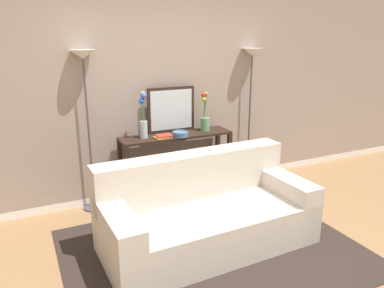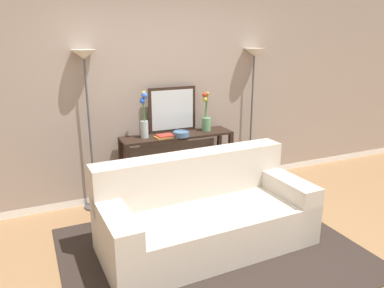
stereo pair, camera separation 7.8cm
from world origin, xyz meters
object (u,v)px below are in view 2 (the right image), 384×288
(couch, at_px, (204,216))
(vase_short_flowers, at_px, (206,118))
(wall_mirror, at_px, (172,110))
(vase_tall_flowers, at_px, (144,117))
(fruit_bowl, at_px, (181,134))
(console_table, at_px, (177,154))
(book_stack, at_px, (164,136))
(floor_lamp_right, at_px, (253,79))
(book_row_under_console, at_px, (147,198))
(floor_lamp_left, at_px, (86,87))

(couch, bearing_deg, vase_short_flowers, 63.31)
(wall_mirror, bearing_deg, vase_tall_flowers, -162.04)
(fruit_bowl, bearing_deg, vase_short_flowers, 18.74)
(console_table, relative_size, book_stack, 6.30)
(vase_tall_flowers, distance_m, book_stack, 0.33)
(floor_lamp_right, bearing_deg, book_row_under_console, -175.03)
(console_table, xyz_separation_m, floor_lamp_right, (1.17, 0.14, 0.88))
(console_table, relative_size, wall_mirror, 2.27)
(floor_lamp_right, height_order, book_row_under_console, floor_lamp_right)
(vase_tall_flowers, bearing_deg, floor_lamp_left, 168.82)
(console_table, height_order, book_stack, book_stack)
(floor_lamp_right, bearing_deg, couch, -136.26)
(floor_lamp_right, distance_m, book_stack, 1.51)
(floor_lamp_left, height_order, fruit_bowl, floor_lamp_left)
(couch, height_order, book_stack, couch)
(floor_lamp_left, height_order, vase_short_flowers, floor_lamp_left)
(vase_tall_flowers, height_order, fruit_bowl, vase_tall_flowers)
(wall_mirror, distance_m, book_row_under_console, 1.16)
(floor_lamp_left, distance_m, wall_mirror, 1.09)
(couch, distance_m, fruit_bowl, 1.20)
(console_table, xyz_separation_m, book_row_under_console, (-0.41, -0.00, -0.53))
(couch, distance_m, vase_tall_flowers, 1.43)
(console_table, distance_m, book_row_under_console, 0.67)
(couch, bearing_deg, book_row_under_console, 101.26)
(floor_lamp_left, height_order, vase_tall_flowers, floor_lamp_left)
(console_table, xyz_separation_m, fruit_bowl, (0.01, -0.11, 0.29))
(vase_short_flowers, xyz_separation_m, fruit_bowl, (-0.40, -0.14, -0.13))
(floor_lamp_right, relative_size, vase_short_flowers, 3.73)
(floor_lamp_left, distance_m, book_row_under_console, 1.55)
(wall_mirror, relative_size, vase_tall_flowers, 1.12)
(floor_lamp_right, height_order, fruit_bowl, floor_lamp_right)
(book_row_under_console, bearing_deg, couch, -78.74)
(floor_lamp_right, height_order, vase_short_flowers, floor_lamp_right)
(floor_lamp_right, bearing_deg, wall_mirror, 179.48)
(fruit_bowl, distance_m, book_stack, 0.21)
(vase_short_flowers, bearing_deg, book_row_under_console, -178.10)
(console_table, relative_size, fruit_bowl, 7.17)
(console_table, distance_m, vase_tall_flowers, 0.66)
(console_table, height_order, floor_lamp_left, floor_lamp_left)
(floor_lamp_left, height_order, book_stack, floor_lamp_left)
(fruit_bowl, bearing_deg, book_row_under_console, 165.34)
(floor_lamp_left, xyz_separation_m, floor_lamp_right, (2.20, 0.00, -0.01))
(book_stack, distance_m, book_row_under_console, 0.83)
(couch, xyz_separation_m, floor_lamp_right, (1.35, 1.29, 1.15))
(vase_tall_flowers, distance_m, book_row_under_console, 1.04)
(book_row_under_console, bearing_deg, wall_mirror, 19.74)
(book_stack, bearing_deg, vase_short_flowers, 9.88)
(floor_lamp_right, xyz_separation_m, vase_short_flowers, (-0.76, -0.11, -0.46))
(vase_tall_flowers, bearing_deg, couch, -78.93)
(floor_lamp_left, bearing_deg, couch, -56.70)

